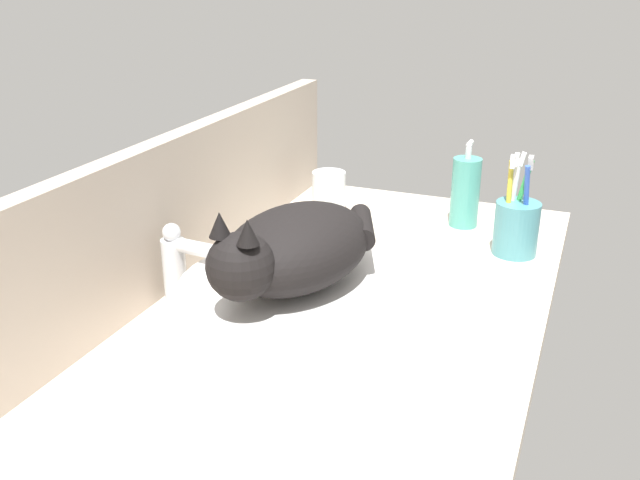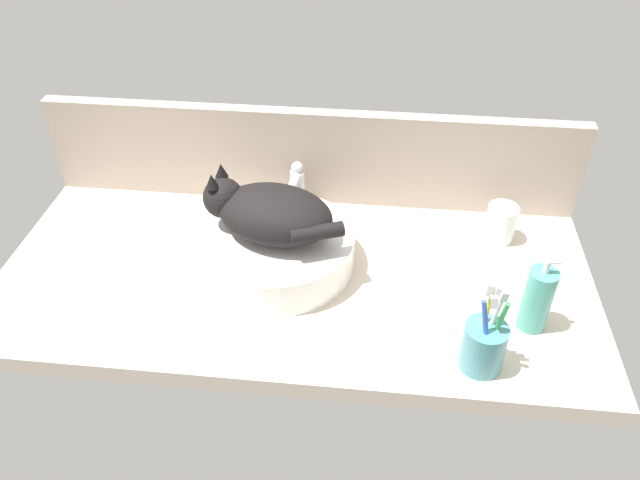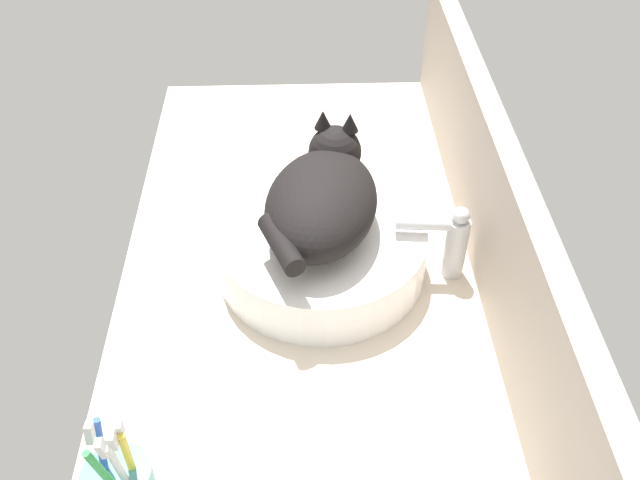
% 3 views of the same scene
% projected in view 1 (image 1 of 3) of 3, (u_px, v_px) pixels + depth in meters
% --- Properties ---
extents(ground_plane, '(1.30, 0.61, 0.04)m').
position_uv_depth(ground_plane, '(323.00, 337.00, 1.06)').
color(ground_plane, beige).
extents(backsplash_panel, '(1.30, 0.04, 0.24)m').
position_uv_depth(backsplash_panel, '(151.00, 223.00, 1.11)').
color(backsplash_panel, '#AD9E8E').
rests_on(backsplash_panel, ground_plane).
extents(sink_basin, '(0.34, 0.34, 0.08)m').
position_uv_depth(sink_basin, '(299.00, 310.00, 1.01)').
color(sink_basin, white).
rests_on(sink_basin, ground_plane).
extents(cat, '(0.31, 0.22, 0.14)m').
position_uv_depth(cat, '(292.00, 249.00, 0.96)').
color(cat, black).
rests_on(cat, sink_basin).
extents(faucet, '(0.04, 0.12, 0.14)m').
position_uv_depth(faucet, '(180.00, 263.00, 1.08)').
color(faucet, silver).
rests_on(faucet, ground_plane).
extents(soap_dispenser, '(0.06, 0.06, 0.17)m').
position_uv_depth(soap_dispenser, '(465.00, 192.00, 1.41)').
color(soap_dispenser, teal).
rests_on(soap_dispenser, ground_plane).
extents(toothbrush_cup, '(0.08, 0.08, 0.19)m').
position_uv_depth(toothbrush_cup, '(516.00, 226.00, 1.29)').
color(toothbrush_cup, teal).
rests_on(toothbrush_cup, ground_plane).
extents(water_glass, '(0.07, 0.07, 0.09)m').
position_uv_depth(water_glass, '(329.00, 195.00, 1.49)').
color(water_glass, white).
rests_on(water_glass, ground_plane).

